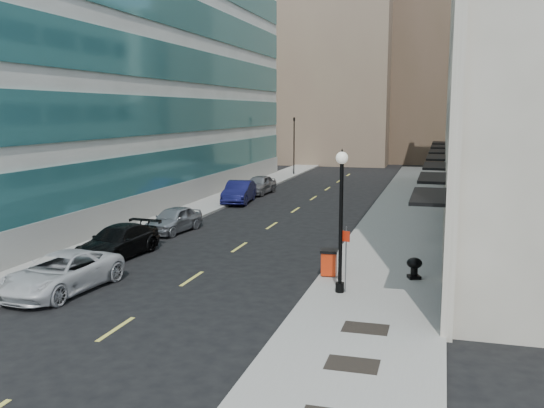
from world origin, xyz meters
The scene contains 21 objects.
ground centered at (0.00, 0.00, 0.00)m, with size 160.00×160.00×0.00m, color black.
sidewalk_right centered at (7.50, 20.00, 0.07)m, with size 5.00×80.00×0.15m, color gray.
sidewalk_left centered at (-6.50, 20.00, 0.07)m, with size 3.00×80.00×0.15m, color gray.
building_left centered at (-15.95, 27.00, 9.99)m, with size 16.14×46.00×20.00m.
skyline_tan_near centered at (-4.00, 68.00, 14.00)m, with size 14.00×18.00×28.00m, color #816D54.
skyline_brown centered at (8.00, 72.00, 17.00)m, with size 12.00×16.00×34.00m, color brown.
skyline_tan_far centered at (-14.00, 78.00, 11.00)m, with size 12.00×14.00×22.00m, color #816D54.
skyline_stone centered at (18.00, 66.00, 10.00)m, with size 10.00×14.00×20.00m, color beige.
grate_mid centered at (7.60, 1.00, 0.15)m, with size 1.40×1.00×0.01m, color black.
grate_far centered at (7.60, 3.80, 0.15)m, with size 1.40×1.00×0.01m, color black.
road_centerline centered at (0.00, 17.00, 0.01)m, with size 0.15×68.20×0.01m.
traffic_signal centered at (-5.50, 48.00, 5.72)m, with size 0.66×0.66×6.98m.
car_white_van centered at (-4.01, 4.99, 0.73)m, with size 2.44×5.29×1.47m, color silver.
car_black_pickup centered at (-4.80, 10.50, 0.73)m, with size 2.05×5.05×1.47m, color black.
car_silver_sedan centered at (-4.80, 16.63, 0.72)m, with size 1.70×4.23×1.44m, color gray.
car_blue_sedan centered at (-4.80, 28.00, 0.82)m, with size 1.73×4.97×1.64m, color #121346.
car_grey_sedan centered at (-4.80, 33.10, 0.77)m, with size 1.82×4.52×1.54m, color gray.
trash_bin centered at (5.40, 9.47, 0.73)m, with size 0.71×0.77×1.08m.
lamppost centered at (6.20, 7.33, 3.27)m, with size 0.44×0.44×5.32m.
sign_post centered at (6.40, 7.38, 1.74)m, with size 0.28×0.12×2.47m.
urn_planter centered at (8.76, 9.96, 0.67)m, with size 0.62×0.62×0.85m.
Camera 1 is at (9.68, -14.18, 6.79)m, focal length 40.00 mm.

